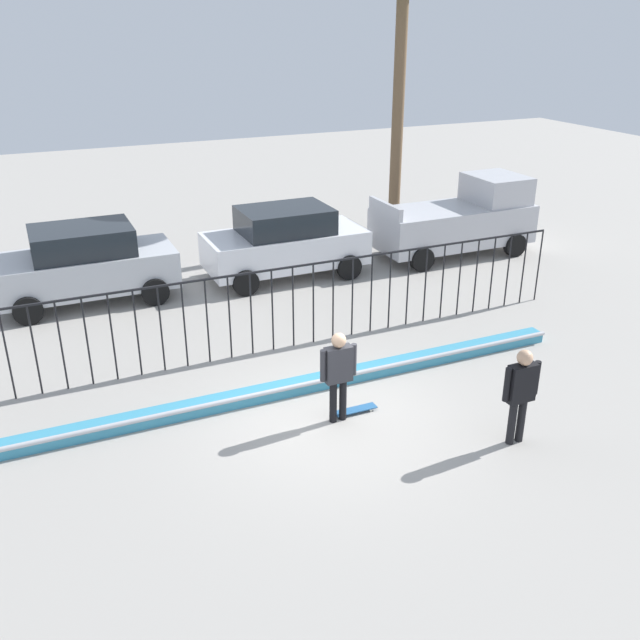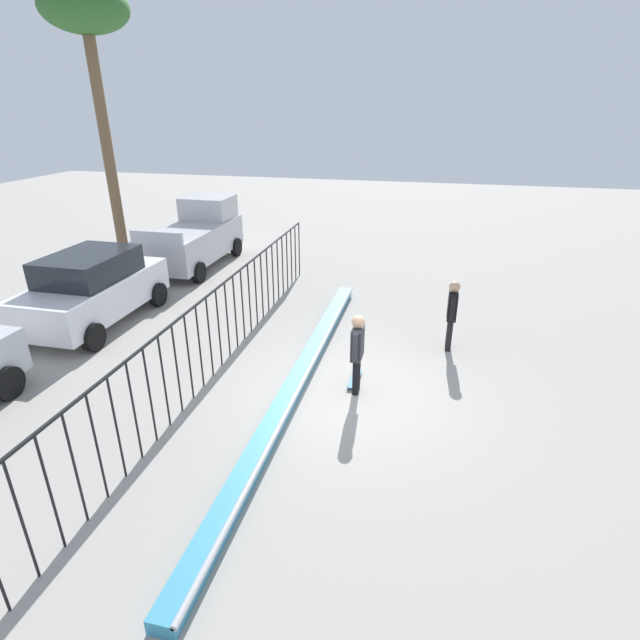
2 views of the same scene
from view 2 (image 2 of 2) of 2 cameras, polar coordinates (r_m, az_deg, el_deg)
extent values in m
plane|color=#9E9991|center=(10.25, 3.44, -8.25)|extent=(60.00, 60.00, 0.00)
cube|color=teal|center=(10.41, -2.69, -6.99)|extent=(11.00, 0.36, 0.22)
cylinder|color=#B2B2B7|center=(10.31, -1.73, -6.58)|extent=(11.00, 0.09, 0.09)
cylinder|color=black|center=(7.19, -31.02, -19.16)|extent=(0.04, 0.04, 1.82)
cylinder|color=black|center=(7.43, -28.55, -17.06)|extent=(0.04, 0.04, 1.82)
cylinder|color=black|center=(7.68, -26.28, -15.06)|extent=(0.04, 0.04, 1.82)
cylinder|color=black|center=(7.96, -24.20, -13.17)|extent=(0.04, 0.04, 1.82)
cylinder|color=black|center=(8.25, -22.30, -11.40)|extent=(0.04, 0.04, 1.82)
cylinder|color=black|center=(8.56, -20.55, -9.75)|extent=(0.04, 0.04, 1.82)
cylinder|color=black|center=(8.88, -18.94, -8.20)|extent=(0.04, 0.04, 1.82)
cylinder|color=black|center=(9.22, -17.46, -6.76)|extent=(0.04, 0.04, 1.82)
cylinder|color=black|center=(9.56, -16.09, -5.42)|extent=(0.04, 0.04, 1.82)
cylinder|color=black|center=(9.92, -14.82, -4.17)|extent=(0.04, 0.04, 1.82)
cylinder|color=black|center=(10.28, -13.65, -3.00)|extent=(0.04, 0.04, 1.82)
cylinder|color=black|center=(10.66, -12.56, -1.92)|extent=(0.04, 0.04, 1.82)
cylinder|color=black|center=(11.04, -11.54, -0.91)|extent=(0.04, 0.04, 1.82)
cylinder|color=black|center=(11.42, -10.59, 0.04)|extent=(0.04, 0.04, 1.82)
cylinder|color=black|center=(11.81, -9.71, 0.92)|extent=(0.04, 0.04, 1.82)
cylinder|color=black|center=(12.21, -8.88, 1.74)|extent=(0.04, 0.04, 1.82)
cylinder|color=black|center=(12.61, -8.11, 2.52)|extent=(0.04, 0.04, 1.82)
cylinder|color=black|center=(13.02, -7.38, 3.24)|extent=(0.04, 0.04, 1.82)
cylinder|color=black|center=(13.43, -6.69, 3.92)|extent=(0.04, 0.04, 1.82)
cylinder|color=black|center=(13.84, -6.05, 4.56)|extent=(0.04, 0.04, 1.82)
cylinder|color=black|center=(14.26, -5.44, 5.16)|extent=(0.04, 0.04, 1.82)
cylinder|color=black|center=(14.68, -4.86, 5.72)|extent=(0.04, 0.04, 1.82)
cylinder|color=black|center=(15.10, -4.32, 6.26)|extent=(0.04, 0.04, 1.82)
cylinder|color=black|center=(15.53, -3.80, 6.76)|extent=(0.04, 0.04, 1.82)
cylinder|color=black|center=(15.96, -3.31, 7.24)|extent=(0.04, 0.04, 1.82)
cylinder|color=black|center=(16.39, -2.85, 7.69)|extent=(0.04, 0.04, 1.82)
cylinder|color=black|center=(16.82, -2.41, 8.12)|extent=(0.04, 0.04, 1.82)
cube|color=black|center=(10.31, -12.99, 2.56)|extent=(14.00, 0.04, 0.04)
cylinder|color=black|center=(9.99, 4.11, -6.56)|extent=(0.13, 0.13, 0.78)
cylinder|color=black|center=(10.15, 4.29, -6.04)|extent=(0.13, 0.13, 0.78)
cube|color=#333338|center=(9.74, 4.32, -2.65)|extent=(0.48, 0.20, 0.65)
sphere|color=tan|center=(9.55, 4.40, -0.22)|extent=(0.26, 0.26, 0.26)
cylinder|color=#333338|center=(9.47, 4.04, -3.22)|extent=(0.10, 0.10, 0.58)
cylinder|color=#333338|center=(9.98, 4.60, -1.75)|extent=(0.10, 0.10, 0.58)
cube|color=#26598C|center=(10.59, 4.00, -6.74)|extent=(0.80, 0.20, 0.02)
cylinder|color=silver|center=(10.85, 3.84, -6.15)|extent=(0.05, 0.03, 0.05)
cylinder|color=silver|center=(10.83, 4.63, -6.24)|extent=(0.05, 0.03, 0.05)
cylinder|color=silver|center=(10.39, 3.33, -7.60)|extent=(0.05, 0.03, 0.05)
cylinder|color=silver|center=(10.37, 4.15, -7.69)|extent=(0.05, 0.03, 0.05)
cylinder|color=black|center=(12.06, 14.61, -1.73)|extent=(0.13, 0.13, 0.79)
cylinder|color=black|center=(12.23, 14.61, -1.36)|extent=(0.13, 0.13, 0.79)
cube|color=black|center=(11.86, 14.96, 1.62)|extent=(0.48, 0.21, 0.66)
sphere|color=tan|center=(11.71, 15.19, 3.70)|extent=(0.26, 0.26, 0.26)
cylinder|color=black|center=(11.58, 14.99, 1.25)|extent=(0.10, 0.10, 0.59)
cylinder|color=black|center=(12.12, 14.97, 2.28)|extent=(0.10, 0.10, 0.59)
cylinder|color=black|center=(11.65, -32.22, -6.13)|extent=(0.68, 0.22, 0.68)
cube|color=silver|center=(14.35, -24.50, 2.67)|extent=(4.30, 1.90, 0.90)
cube|color=#1E2328|center=(14.12, -25.03, 5.62)|extent=(2.37, 1.71, 0.66)
cylinder|color=black|center=(16.14, -23.92, 3.25)|extent=(0.68, 0.22, 0.68)
cylinder|color=black|center=(15.09, -18.10, 2.81)|extent=(0.68, 0.22, 0.68)
cylinder|color=black|center=(14.10, -30.73, -0.92)|extent=(0.68, 0.22, 0.68)
cylinder|color=black|center=(12.89, -24.57, -1.78)|extent=(0.68, 0.22, 0.68)
cube|color=#B7B7BC|center=(18.38, -14.38, 8.68)|extent=(4.70, 1.90, 1.10)
cube|color=#B7B7BC|center=(19.44, -12.71, 12.51)|extent=(1.50, 1.75, 0.80)
cube|color=#B7B7BC|center=(16.28, -18.27, 9.01)|extent=(0.12, 1.75, 0.36)
cylinder|color=black|center=(20.32, -14.60, 8.44)|extent=(0.68, 0.22, 0.68)
cylinder|color=black|center=(19.52, -9.59, 8.26)|extent=(0.68, 0.22, 0.68)
cylinder|color=black|center=(17.67, -19.28, 5.63)|extent=(0.68, 0.22, 0.68)
cylinder|color=black|center=(16.75, -13.73, 5.34)|extent=(0.68, 0.22, 0.68)
cylinder|color=brown|center=(18.62, -23.03, 16.43)|extent=(0.36, 0.36, 7.28)
ellipsoid|color=#2D6028|center=(18.72, -25.44, 29.64)|extent=(2.59, 2.59, 1.42)
camera|label=1|loc=(9.23, 80.90, 11.77)|focal=38.99mm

